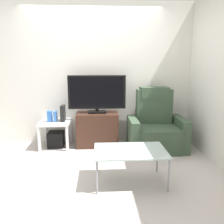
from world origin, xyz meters
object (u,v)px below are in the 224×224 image
object	(u,v)px
tv_stand	(97,129)
recliner_armchair	(156,128)
coffee_table	(130,152)
television	(97,93)
cell_phone	(137,151)
book_middle	(51,116)
subwoofer_box	(56,139)
book_leftmost	(49,116)
game_console	(63,113)
book_rightmost	(55,116)
side_table	(55,125)

from	to	relation	value
tv_stand	recliner_armchair	size ratio (longest dim) A/B	0.70
recliner_armchair	coffee_table	world-z (taller)	recliner_armchair
television	cell_phone	distance (m)	1.66
recliner_armchair	book_middle	size ratio (longest dim) A/B	5.66
subwoofer_box	book_leftmost	xyz separation A→B (m)	(-0.10, -0.02, 0.44)
game_console	coffee_table	size ratio (longest dim) A/B	0.32
book_middle	cell_phone	bearing A→B (deg)	-47.14
subwoofer_box	coffee_table	size ratio (longest dim) A/B	0.31
book_leftmost	tv_stand	bearing A→B (deg)	3.65
television	book_middle	bearing A→B (deg)	-174.88
tv_stand	game_console	world-z (taller)	game_console
television	coffee_table	xyz separation A→B (m)	(0.42, -1.44, -0.57)
cell_phone	subwoofer_box	bearing A→B (deg)	145.99
book_middle	cell_phone	distance (m)	1.93
recliner_armchair	cell_phone	world-z (taller)	recliner_armchair
subwoofer_box	book_rightmost	bearing A→B (deg)	-52.37
book_rightmost	cell_phone	size ratio (longest dim) A/B	1.26
recliner_armchair	book_rightmost	distance (m)	1.80
side_table	television	bearing A→B (deg)	4.04
side_table	subwoofer_box	world-z (taller)	side_table
tv_stand	book_middle	world-z (taller)	book_middle
tv_stand	game_console	xyz separation A→B (m)	(-0.61, -0.02, 0.31)
subwoofer_box	book_middle	size ratio (longest dim) A/B	1.45
subwoofer_box	game_console	bearing A→B (deg)	3.95
television	recliner_armchair	bearing A→B (deg)	-12.58
book_middle	game_console	size ratio (longest dim) A/B	0.67
book_rightmost	subwoofer_box	bearing A→B (deg)	127.63
book_leftmost	book_rightmost	distance (m)	0.12
side_table	cell_phone	world-z (taller)	side_table
book_leftmost	cell_phone	world-z (taller)	book_leftmost
subwoofer_box	television	bearing A→B (deg)	4.04
book_leftmost	book_rightmost	size ratio (longest dim) A/B	1.05
television	book_leftmost	xyz separation A→B (m)	(-0.86, -0.07, -0.40)
game_console	book_middle	bearing A→B (deg)	-171.74
television	tv_stand	bearing A→B (deg)	-90.00
tv_stand	coffee_table	distance (m)	1.48
tv_stand	television	distance (m)	0.67
book_leftmost	coffee_table	bearing A→B (deg)	-46.93
tv_stand	book_rightmost	world-z (taller)	book_rightmost
subwoofer_box	game_console	world-z (taller)	game_console
book_rightmost	game_console	distance (m)	0.14
tv_stand	book_middle	xyz separation A→B (m)	(-0.82, -0.05, 0.27)
television	subwoofer_box	world-z (taller)	television
subwoofer_box	cell_phone	distance (m)	1.93
book_leftmost	book_middle	size ratio (longest dim) A/B	1.03
subwoofer_box	side_table	bearing A→B (deg)	-71.57
game_console	coffee_table	xyz separation A→B (m)	(1.03, -1.39, -0.22)
game_console	cell_phone	world-z (taller)	game_console
book_rightmost	book_middle	bearing A→B (deg)	180.00
book_rightmost	coffee_table	world-z (taller)	book_rightmost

